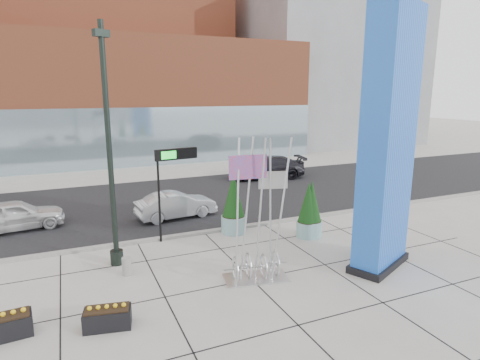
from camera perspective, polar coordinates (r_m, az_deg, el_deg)
name	(u,v)px	position (r m, az deg, el deg)	size (l,w,h in m)	color
ground	(214,273)	(14.60, -3.69, -13.05)	(160.00, 160.00, 0.00)	#9E9991
street_asphalt	(155,203)	(23.70, -12.01, -3.19)	(80.00, 12.00, 0.02)	black
curb_edge	(183,235)	(18.11, -8.07, -7.78)	(80.00, 0.30, 0.12)	gray
tower_podium	(125,100)	(39.80, -16.07, 10.83)	(34.00, 10.00, 11.00)	#B15433
tower_glass_front	(135,137)	(35.25, -14.70, 5.87)	(34.00, 0.60, 5.00)	#8CA5B2
building_grey_parking	(319,70)	(53.92, 11.17, 15.09)	(20.00, 18.00, 18.00)	slate
blue_pylon	(388,147)	(14.79, 20.26, 4.46)	(3.00, 2.25, 9.15)	#0D38CE
lamp_post	(111,171)	(14.91, -17.90, 1.17)	(0.59, 0.47, 8.60)	black
public_art_sculpture	(257,243)	(13.67, 2.38, -9.00)	(2.32, 1.47, 4.89)	silver
concrete_bollard	(127,266)	(14.86, -15.80, -11.71)	(0.33, 0.33, 0.64)	gray
overhead_street_sign	(174,162)	(16.97, -9.42, 2.48)	(1.86, 0.44, 3.95)	black
round_planter_east	(308,211)	(17.83, 9.64, -4.42)	(0.98, 0.98, 2.46)	#84B1B1
round_planter_mid	(311,210)	(17.91, 10.08, -4.25)	(1.01, 1.01, 2.52)	#84B1B1
round_planter_west	(233,204)	(18.05, -0.95, -3.50)	(1.12, 1.12, 2.80)	#84B1B1
box_planter_north	(108,317)	(12.02, -18.33, -17.99)	(1.34, 0.85, 0.68)	black
box_planter_south	(4,326)	(12.66, -30.50, -17.43)	(1.36, 0.77, 0.72)	black
car_white_west	(15,216)	(21.21, -29.36, -4.42)	(1.68, 4.19, 1.43)	white
car_silver_mid	(176,205)	(20.57, -9.07, -3.57)	(1.40, 4.02, 1.33)	#B8BAC1
car_dark_east	(267,168)	(29.66, 3.91, 1.76)	(2.25, 5.53, 1.60)	black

